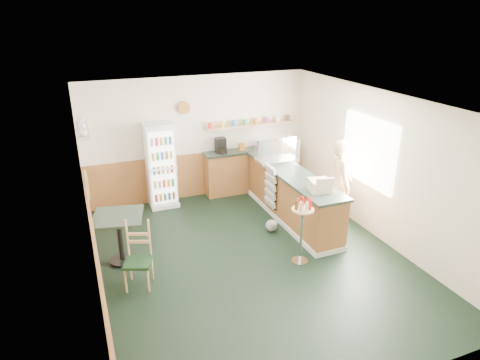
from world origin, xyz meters
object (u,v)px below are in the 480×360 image
display_case (277,150)px  drinks_fridge (161,166)px  cash_register (320,185)px  cafe_chair (136,252)px  shopkeeper (340,184)px  condiment_stand (302,222)px  cafe_table (119,230)px

display_case → drinks_fridge: bearing=157.6°
display_case → cash_register: 1.70m
cafe_chair → display_case: bearing=49.4°
shopkeeper → cafe_chair: size_ratio=1.67×
drinks_fridge → condiment_stand: bearing=-62.0°
cash_register → cafe_table: size_ratio=0.39×
cafe_table → cafe_chair: bearing=-77.8°
cash_register → cafe_table: cash_register is taller
cash_register → cafe_chair: (-3.24, -0.10, -0.56)m
shopkeeper → condiment_stand: 1.58m
display_case → shopkeeper: (0.70, -1.31, -0.37)m
condiment_stand → cafe_chair: (-2.63, 0.39, -0.20)m
shopkeeper → condiment_stand: (-1.31, -0.87, -0.13)m
cafe_table → condiment_stand: bearing=-21.8°
drinks_fridge → cafe_table: size_ratio=1.94×
display_case → cafe_table: (-3.40, -1.07, -0.65)m
cash_register → shopkeeper: size_ratio=0.21×
condiment_stand → cafe_table: (-2.79, 1.12, -0.15)m
drinks_fridge → cafe_chair: drinks_fridge is taller
cash_register → shopkeeper: 0.83m
condiment_stand → cafe_chair: condiment_stand is taller
cafe_chair → shopkeeper: bearing=27.5°
cafe_chair → cash_register: bearing=22.3°
shopkeeper → cafe_chair: bearing=112.1°
shopkeeper → cash_register: bearing=133.5°
drinks_fridge → cash_register: drinks_fridge is taller
display_case → cafe_table: display_case is taller
cash_register → condiment_stand: 0.86m
shopkeeper → condiment_stand: size_ratio=1.54×
cash_register → cafe_chair: size_ratio=0.35×
condiment_stand → cash_register: bearing=39.0°
display_case → cafe_table: 3.62m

